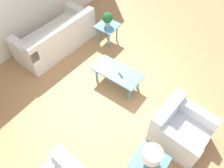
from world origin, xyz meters
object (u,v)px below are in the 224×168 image
object	(u,v)px
sofa	(57,38)
side_table_plant	(108,28)
armchair	(179,129)
coffee_table	(117,73)
table_lamp	(152,156)
side_table_lamp	(149,163)
potted_plant	(107,18)

from	to	relation	value
sofa	side_table_plant	size ratio (longest dim) A/B	4.01
armchair	coffee_table	world-z (taller)	armchair
table_lamp	armchair	bearing A→B (deg)	-97.50
side_table_plant	side_table_lamp	world-z (taller)	same
potted_plant	side_table_lamp	bearing A→B (deg)	137.43
sofa	potted_plant	xyz separation A→B (m)	(-0.87, -0.95, 0.40)
side_table_plant	table_lamp	size ratio (longest dim) A/B	1.35
side_table_lamp	table_lamp	xyz separation A→B (m)	(0.00, -0.00, 0.33)
sofa	armchair	size ratio (longest dim) A/B	2.12
coffee_table	side_table_lamp	xyz separation A→B (m)	(-1.51, 1.29, 0.07)
table_lamp	side_table_plant	bearing A→B (deg)	-42.57
side_table_plant	side_table_lamp	xyz separation A→B (m)	(-2.55, 2.35, 0.00)
side_table_plant	table_lamp	bearing A→B (deg)	137.43
armchair	coffee_table	size ratio (longest dim) A/B	0.91
potted_plant	table_lamp	xyz separation A→B (m)	(-2.55, 2.35, 0.04)
side_table_lamp	potted_plant	bearing A→B (deg)	-42.57
table_lamp	potted_plant	bearing A→B (deg)	-42.57
table_lamp	coffee_table	bearing A→B (deg)	-40.53
armchair	table_lamp	distance (m)	1.02
coffee_table	side_table_lamp	distance (m)	1.99
coffee_table	armchair	bearing A→B (deg)	166.72
sofa	armchair	xyz separation A→B (m)	(-3.54, 0.48, -0.01)
sofa	table_lamp	distance (m)	3.72
side_table_plant	sofa	bearing A→B (deg)	47.71
sofa	side_table_lamp	world-z (taller)	sofa
armchair	table_lamp	xyz separation A→B (m)	(0.12, 0.91, 0.45)
coffee_table	side_table_lamp	world-z (taller)	side_table_lamp
sofa	potted_plant	world-z (taller)	potted_plant
coffee_table	side_table_lamp	bearing A→B (deg)	139.47
armchair	coffee_table	bearing A→B (deg)	81.61
potted_plant	table_lamp	distance (m)	3.47
armchair	side_table_lamp	world-z (taller)	armchair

